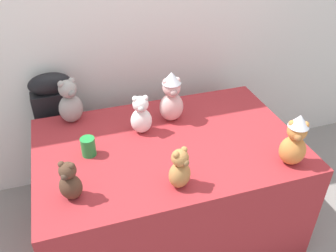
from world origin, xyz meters
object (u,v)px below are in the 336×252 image
Objects in this scene: display_table at (168,187)px; teddy_bear_cocoa at (70,182)px; teddy_bear_ginger at (295,141)px; teddy_bear_blush at (171,97)px; teddy_bear_ash at (70,102)px; party_cup_green at (88,147)px; teddy_bear_snow at (141,116)px; instrument_case at (60,133)px; teddy_bear_caramel at (180,169)px.

teddy_bear_cocoa is (-0.57, -0.28, 0.46)m from display_table.
teddy_bear_blush is (-0.48, 0.60, 0.01)m from teddy_bear_ginger.
party_cup_green is (0.05, -0.38, -0.08)m from teddy_bear_ash.
teddy_bear_ginger is at bearing -28.68° from teddy_bear_snow.
teddy_bear_blush reaches higher than teddy_bear_snow.
teddy_bear_snow is (-0.21, -0.07, -0.05)m from teddy_bear_blush.
teddy_bear_cocoa is 0.63m from teddy_bear_snow.
instrument_case is 0.68m from party_cup_green.
instrument_case is (-0.61, 0.63, 0.13)m from display_table.
party_cup_green is (-0.33, -0.13, -0.06)m from teddy_bear_snow.
teddy_bear_ash is (0.06, 0.68, 0.04)m from teddy_bear_cocoa.
teddy_bear_cocoa is 0.71× the size of teddy_bear_ginger.
instrument_case is 8.71× the size of party_cup_green.
teddy_bear_ash is at bearing 95.19° from teddy_bear_caramel.
teddy_bear_ash is (-0.51, 0.41, 0.49)m from display_table.
teddy_bear_cocoa is 1.15m from teddy_bear_ginger.
display_table is 6.66× the size of teddy_bear_caramel.
teddy_bear_ginger is at bearing -41.95° from instrument_case.
teddy_bear_ginger is 1.34× the size of teddy_bear_caramel.
teddy_bear_ginger is at bearing -58.49° from teddy_bear_ash.
teddy_bear_snow is 2.28× the size of party_cup_green.
display_table is 4.98× the size of teddy_bear_ginger.
teddy_bear_blush is 0.59m from party_cup_green.
teddy_bear_ash is 2.68× the size of party_cup_green.
party_cup_green is at bearing -76.87° from instrument_case.
teddy_bear_snow is (-0.69, 0.53, -0.03)m from teddy_bear_ginger.
teddy_bear_blush is (0.10, 0.23, 0.52)m from display_table.
instrument_case is at bearing 166.31° from teddy_bear_ginger.
instrument_case reaches higher than teddy_bear_caramel.
party_cup_green is (-1.03, 0.40, -0.09)m from teddy_bear_ginger.
teddy_bear_cocoa is 0.74× the size of teddy_bear_ash.
instrument_case is 1.60m from teddy_bear_ginger.
teddy_bear_ginger is 1.23× the size of teddy_bear_snow.
teddy_bear_ginger is 1.11m from party_cup_green.
teddy_bear_blush is 1.33× the size of teddy_bear_snow.
display_table is at bearing -3.92° from party_cup_green.
display_table is 4.58× the size of teddy_bear_blush.
teddy_bear_ginger is at bearing -32.78° from display_table.
teddy_bear_snow is at bearing 169.04° from teddy_bear_ginger.
teddy_bear_ash is (0.11, -0.22, 0.36)m from instrument_case.
party_cup_green is at bearing -174.96° from teddy_bear_ginger.
teddy_bear_ash is at bearing 156.10° from teddy_bear_snow.
display_table is 1.60× the size of instrument_case.
teddy_bear_ginger is 0.92× the size of teddy_bear_blush.
teddy_bear_ash reaches higher than display_table.
display_table is 0.82m from teddy_bear_ash.
instrument_case reaches higher than party_cup_green.
teddy_bear_blush is 0.63m from teddy_bear_ash.
teddy_bear_caramel is at bearing -62.23° from instrument_case.
teddy_bear_ginger reaches higher than teddy_bear_snow.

